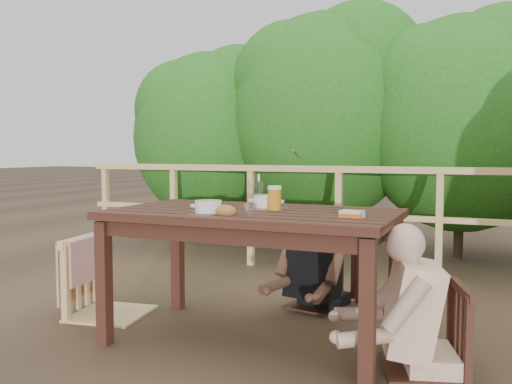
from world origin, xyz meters
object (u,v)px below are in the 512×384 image
at_px(table, 253,277).
at_px(bread_roll, 226,211).
at_px(woman, 324,227).
at_px(soup_near, 208,208).
at_px(tumbler, 250,211).
at_px(butter_tub, 352,215).
at_px(chair_right, 425,289).
at_px(chair_left, 110,243).
at_px(chair_far, 324,244).
at_px(soup_far, 266,202).
at_px(beer_glass, 275,199).
at_px(bottle, 259,192).
at_px(diner_right, 432,250).

height_order(table, bread_roll, bread_roll).
height_order(woman, soup_near, woman).
xyz_separation_m(tumbler, butter_tub, (0.53, 0.14, -0.02)).
xyz_separation_m(chair_right, soup_near, (-1.18, -0.17, 0.39)).
height_order(table, chair_right, chair_right).
bearing_deg(chair_left, butter_tub, -104.83).
bearing_deg(woman, chair_left, 42.61).
xyz_separation_m(soup_near, tumbler, (0.28, -0.03, -0.00)).
relative_size(soup_near, butter_tub, 2.12).
xyz_separation_m(chair_far, soup_far, (-0.17, -0.69, 0.36)).
distance_m(woman, soup_near, 1.19).
distance_m(soup_far, butter_tub, 0.69).
bearing_deg(butter_tub, beer_glass, 168.43).
distance_m(chair_right, bottle, 1.14).
height_order(table, tumbler, tumbler).
distance_m(soup_near, bread_roll, 0.15).
distance_m(diner_right, bread_roll, 1.11).
bearing_deg(tumbler, table, 111.00).
distance_m(woman, butter_tub, 1.12).
xyz_separation_m(bottle, butter_tub, (0.65, -0.27, -0.09)).
relative_size(soup_far, butter_tub, 2.27).
distance_m(chair_left, beer_glass, 1.28).
height_order(soup_near, tumbler, soup_near).
relative_size(table, soup_near, 6.52).
height_order(chair_left, chair_far, chair_left).
height_order(table, butter_tub, butter_tub).
bearing_deg(beer_glass, chair_far, 85.00).
bearing_deg(bottle, butter_tub, -22.29).
relative_size(beer_glass, butter_tub, 1.32).
relative_size(chair_far, bread_roll, 7.60).
relative_size(bread_roll, butter_tub, 1.00).
height_order(chair_far, butter_tub, chair_far).
xyz_separation_m(chair_left, chair_far, (1.31, 0.79, -0.05)).
distance_m(table, beer_glass, 0.49).
xyz_separation_m(soup_far, beer_glass, (0.10, -0.12, 0.03)).
relative_size(soup_far, bottle, 1.23).
height_order(woman, butter_tub, woman).
bearing_deg(chair_right, woman, -155.39).
bearing_deg(tumbler, chair_far, 85.54).
distance_m(bread_roll, bottle, 0.44).
bearing_deg(soup_near, chair_far, 71.46).
xyz_separation_m(diner_right, bottle, (-1.06, 0.20, 0.26)).
height_order(beer_glass, butter_tub, beer_glass).
distance_m(chair_left, soup_far, 1.18).
bearing_deg(diner_right, chair_far, 26.25).
relative_size(chair_left, soup_near, 3.96).
xyz_separation_m(chair_left, diner_right, (2.15, -0.12, 0.12)).
relative_size(soup_near, tumbler, 3.14).
distance_m(table, woman, 0.93).
bearing_deg(table, tumbler, -69.00).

